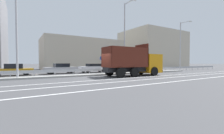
% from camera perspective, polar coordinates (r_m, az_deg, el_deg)
% --- Properties ---
extents(ground_plane, '(320.00, 320.00, 0.00)m').
position_cam_1_polar(ground_plane, '(16.10, -4.19, -3.88)').
color(ground_plane, '#424244').
extents(lane_strip_0, '(62.16, 0.16, 0.01)m').
position_cam_1_polar(lane_strip_0, '(16.54, 11.93, -3.75)').
color(lane_strip_0, silver).
rests_on(lane_strip_0, ground_plane).
extents(lane_strip_1, '(62.16, 0.16, 0.01)m').
position_cam_1_polar(lane_strip_1, '(15.24, 16.80, -4.26)').
color(lane_strip_1, silver).
rests_on(lane_strip_1, ground_plane).
extents(lane_strip_2, '(62.16, 0.16, 0.01)m').
position_cam_1_polar(lane_strip_2, '(13.83, 23.94, -4.95)').
color(lane_strip_2, silver).
rests_on(lane_strip_2, ground_plane).
extents(median_island, '(34.19, 1.10, 0.18)m').
position_cam_1_polar(median_island, '(18.09, -7.43, -2.98)').
color(median_island, gray).
rests_on(median_island, ground_plane).
extents(median_guardrail, '(62.16, 0.09, 0.78)m').
position_cam_1_polar(median_guardrail, '(18.94, -8.64, -1.31)').
color(median_guardrail, '#9EA0A5').
rests_on(median_guardrail, ground_plane).
extents(dump_truck, '(7.51, 2.82, 3.77)m').
position_cam_1_polar(dump_truck, '(18.44, 10.39, 1.00)').
color(dump_truck, orange).
rests_on(dump_truck, ground_plane).
extents(median_road_sign, '(0.70, 0.16, 2.45)m').
position_cam_1_polar(median_road_sign, '(18.60, -3.74, 0.83)').
color(median_road_sign, white).
rests_on(median_road_sign, ground_plane).
extents(street_lamp_1, '(0.71, 2.75, 9.95)m').
position_cam_1_polar(street_lamp_1, '(16.73, -32.68, 15.14)').
color(street_lamp_1, '#ADADB2').
rests_on(street_lamp_1, ground_plane).
extents(street_lamp_2, '(0.71, 2.18, 9.59)m').
position_cam_1_polar(street_lamp_2, '(20.78, 5.05, 12.02)').
color(street_lamp_2, '#ADADB2').
rests_on(street_lamp_2, ground_plane).
extents(street_lamp_3, '(0.71, 2.05, 8.74)m').
position_cam_1_polar(street_lamp_3, '(29.78, 24.80, 7.88)').
color(street_lamp_3, '#ADADB2').
rests_on(street_lamp_3, ground_plane).
extents(parked_car_3, '(4.48, 2.15, 1.43)m').
position_cam_1_polar(parked_car_3, '(21.47, -33.66, -0.85)').
color(parked_car_3, '#B27A14').
rests_on(parked_car_3, ground_plane).
extents(parked_car_4, '(4.59, 2.09, 1.44)m').
position_cam_1_polar(parked_car_4, '(22.17, -18.95, -0.54)').
color(parked_car_4, '#A3A3A8').
rests_on(parked_car_4, ground_plane).
extents(parked_car_5, '(4.73, 2.09, 1.37)m').
position_cam_1_polar(parked_car_5, '(23.58, -6.84, -0.34)').
color(parked_car_5, silver).
rests_on(parked_car_5, ground_plane).
extents(parked_car_6, '(3.87, 1.90, 1.26)m').
position_cam_1_polar(parked_car_6, '(26.75, 5.49, -0.20)').
color(parked_car_6, maroon).
rests_on(parked_car_6, ground_plane).
extents(parked_car_7, '(4.68, 2.18, 1.31)m').
position_cam_1_polar(parked_car_7, '(30.36, 13.70, 0.04)').
color(parked_car_7, '#B27A14').
rests_on(parked_car_7, ground_plane).
extents(background_building_1, '(17.41, 9.50, 6.75)m').
position_cam_1_polar(background_building_1, '(35.58, -11.27, 4.64)').
color(background_building_1, '#B7AD99').
rests_on(background_building_1, ground_plane).
extents(background_building_2, '(17.40, 13.21, 10.73)m').
position_cam_1_polar(background_building_2, '(48.06, 15.24, 6.25)').
color(background_building_2, '#B7AD99').
rests_on(background_building_2, ground_plane).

